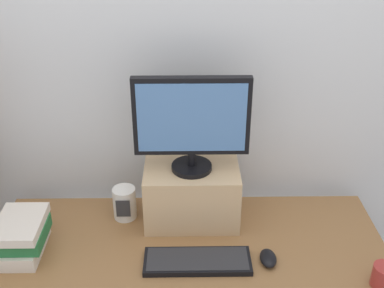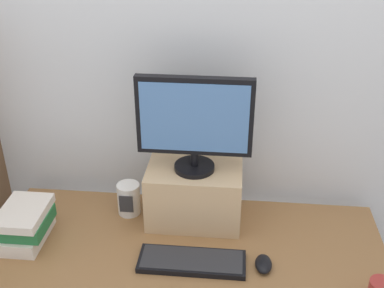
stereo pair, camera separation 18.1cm
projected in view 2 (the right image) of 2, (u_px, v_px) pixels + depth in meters
The scene contains 8 objects.
back_wall at pixel (197, 71), 2.06m from camera, with size 7.00×0.08×2.60m.
desk at pixel (187, 257), 1.99m from camera, with size 1.59×0.65×0.72m.
riser_box at pixel (194, 194), 2.04m from camera, with size 0.40×0.25×0.25m.
computer_monitor at pixel (194, 121), 1.88m from camera, with size 0.46×0.17×0.40m.
keyboard at pixel (192, 261), 1.84m from camera, with size 0.41×0.15×0.02m.
computer_mouse at pixel (263, 264), 1.82m from camera, with size 0.06×0.10×0.04m.
book_stack at pixel (25, 224), 1.94m from camera, with size 0.19×0.25×0.15m.
desk_speaker at pixel (129, 199), 2.11m from camera, with size 0.10×0.10×0.14m.
Camera 2 is at (0.17, -1.52, 2.00)m, focal length 45.00 mm.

